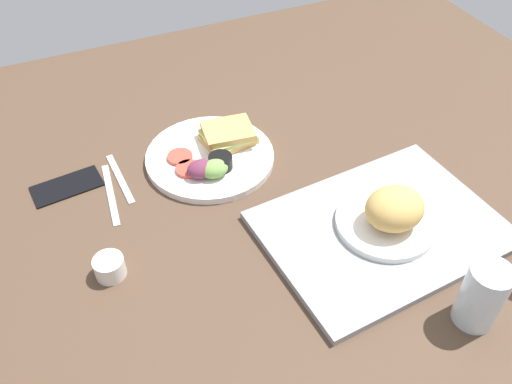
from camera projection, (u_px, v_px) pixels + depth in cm
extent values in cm
cube|color=#4C3828|center=(259.00, 199.00, 116.06)|extent=(190.00, 150.00, 3.00)
cube|color=gray|center=(381.00, 229.00, 106.83)|extent=(47.49, 36.48, 1.60)
cylinder|color=white|center=(385.00, 223.00, 105.96)|extent=(19.29, 19.29, 1.40)
ellipsoid|color=tan|center=(395.00, 209.00, 102.26)|extent=(11.53, 9.96, 7.86)
cylinder|color=white|center=(210.00, 157.00, 122.37)|extent=(28.60, 28.60, 1.60)
cube|color=tan|center=(229.00, 139.00, 124.70)|extent=(12.34, 10.70, 1.40)
cube|color=#B2C66B|center=(229.00, 135.00, 123.86)|extent=(11.63, 9.79, 1.00)
cube|color=tan|center=(229.00, 131.00, 123.03)|extent=(12.02, 10.27, 1.40)
cylinder|color=#D14738|center=(180.00, 157.00, 120.60)|extent=(5.60, 5.60, 0.80)
cylinder|color=#D14738|center=(189.00, 169.00, 117.72)|extent=(5.60, 5.60, 0.80)
cylinder|color=black|center=(221.00, 162.00, 117.69)|extent=(5.20, 5.20, 3.00)
cylinder|color=#EFEACC|center=(220.00, 158.00, 116.93)|extent=(4.26, 4.26, 0.60)
ellipsoid|color=#729E4C|center=(214.00, 169.00, 115.63)|extent=(6.00, 4.80, 3.60)
ellipsoid|color=#6B2D47|center=(201.00, 169.00, 115.63)|extent=(6.00, 4.80, 3.60)
cylinder|color=silver|center=(482.00, 296.00, 88.90)|extent=(7.07, 7.07, 12.59)
cylinder|color=silver|center=(110.00, 267.00, 98.52)|extent=(5.60, 5.60, 4.00)
cube|color=#B7B7BC|center=(120.00, 178.00, 118.23)|extent=(2.32, 17.05, 0.50)
cube|color=#B7B7BC|center=(111.00, 194.00, 114.72)|extent=(3.21, 19.05, 0.50)
cube|color=black|center=(67.00, 186.00, 116.29)|extent=(15.11, 8.75, 0.80)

